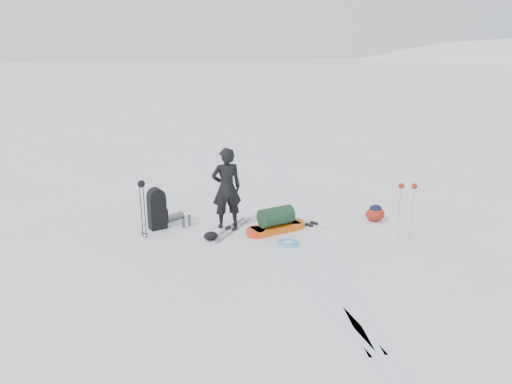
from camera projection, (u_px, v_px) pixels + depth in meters
ground at (264, 232)px, 11.44m from camera, size 200.00×200.00×0.00m
snow_hill_backdrop at (423, 348)px, 123.81m from camera, size 359.50×192.00×162.45m
ski_tracks at (279, 217)px, 12.39m from camera, size 3.38×17.97×0.01m
skier at (227, 188)px, 11.49m from camera, size 0.71×0.49×1.91m
pulk_sled at (276, 222)px, 11.45m from camera, size 1.57×0.86×0.58m
expedition_rucksack at (159, 209)px, 11.60m from camera, size 0.89×0.90×0.98m
ski_poles_black at (142, 191)px, 10.80m from camera, size 0.19×0.16×1.33m
ski_poles_silver at (407, 192)px, 10.85m from camera, size 0.38×0.22×1.26m
touring_skis_grey at (231, 229)px, 11.58m from camera, size 1.26×1.48×0.06m
touring_skis_white at (312, 225)px, 11.83m from camera, size 1.26×1.78×0.07m
rope_coil at (288, 242)px, 10.79m from camera, size 0.61×0.61×0.06m
small_daypack at (375, 213)px, 12.09m from camera, size 0.55×0.46×0.41m
thermos_pair at (186, 221)px, 11.76m from camera, size 0.23×0.21×0.27m
stuff_sack at (211, 236)px, 10.97m from camera, size 0.35×0.29×0.19m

